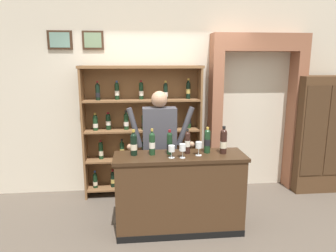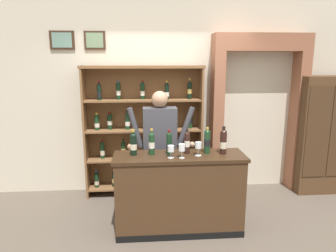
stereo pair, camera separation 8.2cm
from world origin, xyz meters
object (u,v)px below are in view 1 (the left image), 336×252
(tasting_bottle_prosecco, at_px, (207,140))
(tasting_bottle_bianco, at_px, (224,141))
(tasting_bottle_grappa, at_px, (187,142))
(side_cabinet, at_px, (318,134))
(tasting_bottle_chianti, at_px, (134,144))
(shopkeeper, at_px, (160,139))
(tasting_bottle_riserva, at_px, (152,143))
(tasting_counter, at_px, (180,193))
(tasting_bottle_rosso, at_px, (170,143))
(wine_glass_left, at_px, (183,148))
(wine_shelf, at_px, (143,129))
(wine_glass_spare, at_px, (172,149))
(wine_glass_center, at_px, (199,146))

(tasting_bottle_prosecco, bearing_deg, tasting_bottle_bianco, -13.55)
(tasting_bottle_grappa, bearing_deg, side_cabinet, 23.63)
(tasting_bottle_chianti, bearing_deg, shopkeeper, 53.47)
(tasting_bottle_prosecco, bearing_deg, tasting_bottle_chianti, -179.24)
(tasting_bottle_riserva, height_order, tasting_bottle_prosecco, tasting_bottle_prosecco)
(shopkeeper, bearing_deg, tasting_counter, -67.91)
(shopkeeper, relative_size, tasting_bottle_rosso, 5.65)
(side_cabinet, relative_size, wine_glass_left, 11.04)
(wine_shelf, distance_m, tasting_bottle_bianco, 1.48)
(tasting_bottle_grappa, height_order, wine_glass_spare, tasting_bottle_grappa)
(side_cabinet, distance_m, tasting_counter, 2.62)
(tasting_counter, xyz_separation_m, wine_glass_spare, (-0.11, -0.10, 0.59))
(tasting_bottle_grappa, height_order, wine_glass_left, tasting_bottle_grappa)
(tasting_counter, bearing_deg, tasting_bottle_rosso, 158.84)
(side_cabinet, xyz_separation_m, shopkeeper, (-2.56, -0.55, 0.12))
(wine_glass_center, bearing_deg, wine_glass_spare, -169.53)
(shopkeeper, xyz_separation_m, tasting_bottle_rosso, (0.09, -0.45, 0.07))
(wine_glass_center, bearing_deg, tasting_bottle_grappa, 140.98)
(tasting_bottle_grappa, xyz_separation_m, tasting_bottle_bianco, (0.43, -0.04, 0.01))
(tasting_bottle_grappa, bearing_deg, tasting_counter, -150.98)
(tasting_bottle_bianco, bearing_deg, wine_glass_center, -170.56)
(wine_shelf, relative_size, wine_glass_left, 11.99)
(tasting_counter, distance_m, tasting_bottle_grappa, 0.64)
(wine_shelf, height_order, side_cabinet, wine_shelf)
(tasting_bottle_bianco, bearing_deg, side_cabinet, 29.38)
(wine_shelf, distance_m, tasting_bottle_grappa, 1.21)
(wine_shelf, bearing_deg, wine_glass_center, -62.08)
(tasting_bottle_riserva, height_order, tasting_bottle_grappa, tasting_bottle_riserva)
(tasting_bottle_chianti, relative_size, tasting_bottle_bianco, 0.92)
(shopkeeper, relative_size, tasting_bottle_prosecco, 5.30)
(shopkeeper, distance_m, wine_glass_center, 0.68)
(wine_shelf, height_order, wine_glass_left, wine_shelf)
(tasting_counter, xyz_separation_m, tasting_bottle_riserva, (-0.32, 0.04, 0.63))
(shopkeeper, distance_m, tasting_bottle_prosecco, 0.70)
(shopkeeper, bearing_deg, tasting_bottle_prosecco, -39.30)
(tasting_bottle_riserva, bearing_deg, tasting_bottle_chianti, 179.14)
(tasting_bottle_grappa, xyz_separation_m, wine_glass_center, (0.12, -0.10, -0.03))
(side_cabinet, xyz_separation_m, wine_glass_spare, (-2.47, -1.15, 0.16))
(tasting_counter, distance_m, shopkeeper, 0.77)
(tasting_bottle_grappa, height_order, tasting_bottle_prosecco, tasting_bottle_prosecco)
(tasting_bottle_chianti, height_order, tasting_bottle_bianco, tasting_bottle_bianco)
(tasting_bottle_bianco, bearing_deg, tasting_bottle_rosso, 176.92)
(side_cabinet, bearing_deg, wine_glass_spare, -155.13)
(tasting_counter, height_order, wine_glass_left, wine_glass_left)
(side_cabinet, bearing_deg, tasting_counter, -156.14)
(tasting_bottle_rosso, xyz_separation_m, wine_glass_spare, (0.01, -0.15, -0.03))
(wine_shelf, bearing_deg, tasting_bottle_prosecco, -55.44)
(tasting_bottle_rosso, bearing_deg, tasting_bottle_prosecco, 1.31)
(wine_shelf, bearing_deg, tasting_bottle_chianti, -96.38)
(tasting_bottle_chianti, height_order, wine_glass_left, tasting_bottle_chianti)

